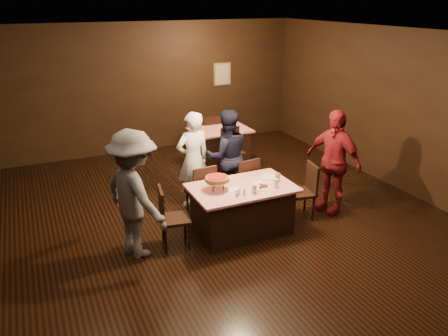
{
  "coord_description": "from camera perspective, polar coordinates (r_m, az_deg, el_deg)",
  "views": [
    {
      "loc": [
        -2.37,
        -5.08,
        3.49
      ],
      "look_at": [
        0.29,
        0.7,
        1.0
      ],
      "focal_mm": 35.0,
      "sensor_mm": 36.0,
      "label": 1
    }
  ],
  "objects": [
    {
      "name": "napkin_center",
      "position": [
        6.87,
        4.61,
        -1.99
      ],
      "size": [
        0.19,
        0.19,
        0.01
      ],
      "primitive_type": "cube",
      "rotation": [
        0.0,
        0.0,
        0.21
      ],
      "color": "white",
      "rests_on": "main_table"
    },
    {
      "name": "glass_front_left",
      "position": [
        6.49,
        3.98,
        -2.77
      ],
      "size": [
        0.08,
        0.08,
        0.14
      ],
      "primitive_type": "cylinder",
      "color": "silver",
      "rests_on": "main_table"
    },
    {
      "name": "chair_far_right",
      "position": [
        7.64,
        2.47,
        -1.9
      ],
      "size": [
        0.46,
        0.46,
        0.95
      ],
      "primitive_type": "cube",
      "rotation": [
        0.0,
        0.0,
        3.25
      ],
      "color": "black",
      "rests_on": "ground"
    },
    {
      "name": "chair_back_far",
      "position": [
        10.31,
        -1.91,
        4.36
      ],
      "size": [
        0.43,
        0.43,
        0.95
      ],
      "primitive_type": "cube",
      "rotation": [
        0.0,
        0.0,
        3.13
      ],
      "color": "black",
      "rests_on": "ground"
    },
    {
      "name": "diner_white_jacket",
      "position": [
        7.61,
        -4.05,
        1.08
      ],
      "size": [
        0.67,
        0.48,
        1.72
      ],
      "primitive_type": "imported",
      "rotation": [
        0.0,
        0.0,
        3.25
      ],
      "color": "white",
      "rests_on": "ground"
    },
    {
      "name": "chair_end_right",
      "position": [
        7.39,
        9.98,
        -3.06
      ],
      "size": [
        0.49,
        0.49,
        0.95
      ],
      "primitive_type": "cube",
      "rotation": [
        0.0,
        0.0,
        -1.75
      ],
      "color": "black",
      "rests_on": "ground"
    },
    {
      "name": "chair_back_near",
      "position": [
        9.18,
        1.25,
        2.2
      ],
      "size": [
        0.43,
        0.43,
        0.95
      ],
      "primitive_type": "cube",
      "rotation": [
        0.0,
        0.0,
        -0.04
      ],
      "color": "black",
      "rests_on": "ground"
    },
    {
      "name": "plate_empty",
      "position": [
        7.11,
        5.79,
        -1.19
      ],
      "size": [
        0.25,
        0.25,
        0.01
      ],
      "primitive_type": "cylinder",
      "color": "white",
      "rests_on": "main_table"
    },
    {
      "name": "napkin_left",
      "position": [
        6.64,
        1.42,
        -2.8
      ],
      "size": [
        0.21,
        0.21,
        0.01
      ],
      "primitive_type": "cube",
      "rotation": [
        0.0,
        0.0,
        -0.35
      ],
      "color": "white",
      "rests_on": "main_table"
    },
    {
      "name": "diner_red_shirt",
      "position": [
        7.62,
        14.04,
        0.84
      ],
      "size": [
        0.74,
        1.14,
        1.8
      ],
      "primitive_type": "imported",
      "rotation": [
        0.0,
        0.0,
        -1.26
      ],
      "color": "maroon",
      "rests_on": "ground"
    },
    {
      "name": "glass_amber",
      "position": [
        6.95,
        6.99,
        -1.22
      ],
      "size": [
        0.08,
        0.08,
        0.14
      ],
      "primitive_type": "cylinder",
      "color": "#BF7F26",
      "rests_on": "main_table"
    },
    {
      "name": "diner_grey_knit",
      "position": [
        6.2,
        -11.6,
        -3.46
      ],
      "size": [
        1.08,
        1.38,
        1.87
      ],
      "primitive_type": "imported",
      "rotation": [
        0.0,
        0.0,
        1.93
      ],
      "color": "#58575C",
      "rests_on": "ground"
    },
    {
      "name": "chair_end_left",
      "position": [
        6.49,
        -6.41,
        -6.46
      ],
      "size": [
        0.49,
        0.49,
        0.95
      ],
      "primitive_type": "cube",
      "rotation": [
        0.0,
        0.0,
        1.4
      ],
      "color": "black",
      "rests_on": "ground"
    },
    {
      "name": "pizza_stand",
      "position": [
        6.55,
        -0.92,
        -1.43
      ],
      "size": [
        0.38,
        0.38,
        0.22
      ],
      "color": "black",
      "rests_on": "main_table"
    },
    {
      "name": "back_table",
      "position": [
        9.81,
        -0.54,
        2.93
      ],
      "size": [
        1.3,
        0.9,
        0.77
      ],
      "primitive_type": "cube",
      "color": "red",
      "rests_on": "ground"
    },
    {
      "name": "room",
      "position": [
        5.78,
        0.33,
        7.82
      ],
      "size": [
        10.0,
        10.04,
        3.02
      ],
      "color": "black",
      "rests_on": "ground"
    },
    {
      "name": "chair_far_left",
      "position": [
        7.34,
        -3.11,
        -2.93
      ],
      "size": [
        0.45,
        0.45,
        0.95
      ],
      "primitive_type": "cube",
      "rotation": [
        0.0,
        0.0,
        3.21
      ],
      "color": "black",
      "rests_on": "ground"
    },
    {
      "name": "main_table",
      "position": [
        6.91,
        2.33,
        -5.37
      ],
      "size": [
        1.6,
        1.0,
        0.77
      ],
      "primitive_type": "cube",
      "color": "#B3120B",
      "rests_on": "ground"
    },
    {
      "name": "diner_navy_hoodie",
      "position": [
        7.8,
        0.37,
        1.56
      ],
      "size": [
        0.92,
        0.78,
        1.69
      ],
      "primitive_type": "imported",
      "rotation": [
        0.0,
        0.0,
        2.96
      ],
      "color": "black",
      "rests_on": "ground"
    },
    {
      "name": "glass_front_right",
      "position": [
        6.72,
        6.78,
        -2.02
      ],
      "size": [
        0.08,
        0.08,
        0.14
      ],
      "primitive_type": "cylinder",
      "color": "silver",
      "rests_on": "main_table"
    },
    {
      "name": "condiments",
      "position": [
        6.42,
        2.1,
        -3.25
      ],
      "size": [
        0.17,
        0.1,
        0.09
      ],
      "color": "silver",
      "rests_on": "main_table"
    },
    {
      "name": "plate_with_slice",
      "position": [
        6.7,
        4.99,
        -2.45
      ],
      "size": [
        0.25,
        0.25,
        0.06
      ],
      "color": "white",
      "rests_on": "main_table"
    }
  ]
}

